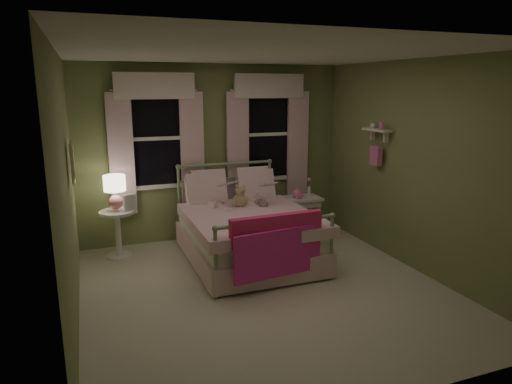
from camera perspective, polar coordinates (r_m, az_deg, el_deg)
name	(u,v)px	position (r m, az deg, el deg)	size (l,w,h in m)	color
room_shell	(266,178)	(4.94, 1.25, 1.74)	(4.20, 4.20, 4.20)	beige
bed	(247,231)	(6.10, -1.16, -4.95)	(1.58, 2.04, 1.18)	white
pink_throw	(277,239)	(5.12, 2.69, -5.85)	(1.10, 0.22, 0.71)	#E42C6A
child_left	(217,185)	(6.26, -4.89, 0.92)	(0.28, 0.19, 0.78)	#F7D1DD
child_right	(255,186)	(6.45, -0.08, 0.71)	(0.31, 0.24, 0.65)	#F7D1DD
book_left	(222,188)	(6.03, -4.24, 0.48)	(0.20, 0.27, 0.03)	beige
book_right	(262,188)	(6.21, 0.73, 0.49)	(0.20, 0.27, 0.02)	beige
teddy_bear	(240,197)	(6.23, -1.98, -0.68)	(0.24, 0.20, 0.32)	tan
nightstand_left	(118,227)	(6.43, -16.92, -4.25)	(0.46, 0.46, 0.65)	white
table_lamp	(115,189)	(6.30, -17.23, 0.41)	(0.29, 0.29, 0.46)	pink
book_nightstand	(125,211)	(6.30, -16.10, -2.30)	(0.16, 0.22, 0.02)	beige
nightstand_right	(303,203)	(6.92, 5.90, -1.43)	(0.50, 0.40, 0.64)	white
pink_toy	(297,194)	(6.83, 5.20, -0.23)	(0.14, 0.19, 0.14)	pink
bud_vase	(309,187)	(6.96, 6.65, 0.67)	(0.06, 0.06, 0.28)	white
window_left	(157,134)	(6.63, -12.31, 7.14)	(1.34, 0.13, 1.96)	black
window_right	(268,130)	(7.08, 1.54, 7.78)	(1.34, 0.13, 1.96)	black
wall_shelf	(377,143)	(6.43, 14.83, 5.95)	(0.15, 0.50, 0.60)	white
framed_picture	(72,162)	(5.16, -21.97, 3.53)	(0.03, 0.32, 0.42)	beige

